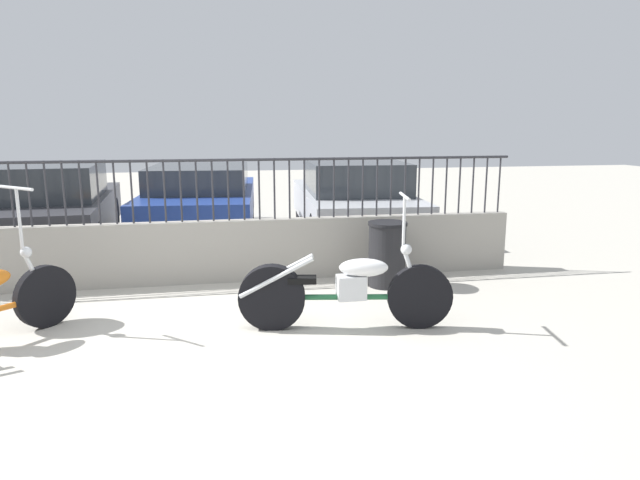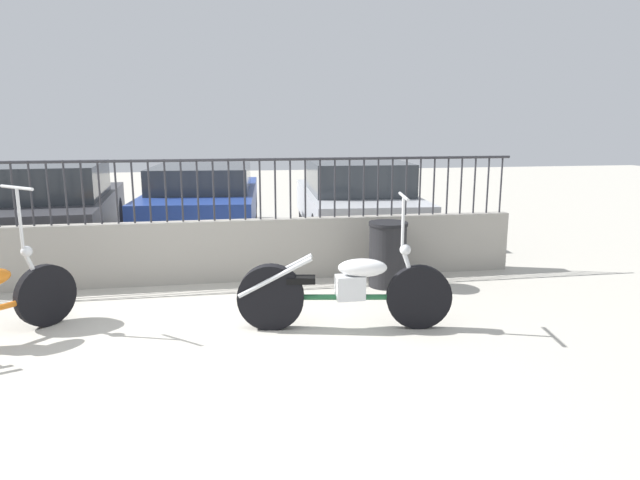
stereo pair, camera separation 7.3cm
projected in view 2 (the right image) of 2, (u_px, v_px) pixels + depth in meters
The scene contains 8 objects.
ground_plane at pixel (206, 360), 4.92m from camera, with size 40.00×40.00×0.00m, color #B7B2A5.
low_wall at pixel (208, 252), 7.28m from camera, with size 8.15×0.18×0.79m.
fence_railing at pixel (205, 179), 7.09m from camera, with size 8.15×0.04×0.78m.
motorcycle_green at pixel (334, 291), 5.61m from camera, with size 2.10×0.63×1.34m.
trash_bin at pixel (388, 254), 7.09m from camera, with size 0.49×0.49×0.81m.
car_dark_grey at pixel (52, 206), 9.16m from camera, with size 2.07×4.35×1.38m.
car_blue at pixel (204, 201), 10.09m from camera, with size 2.15×4.37×1.29m.
car_silver at pixel (355, 199), 10.11m from camera, with size 2.06×4.36×1.36m.
Camera 2 is at (0.16, -4.71, 2.01)m, focal length 32.00 mm.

